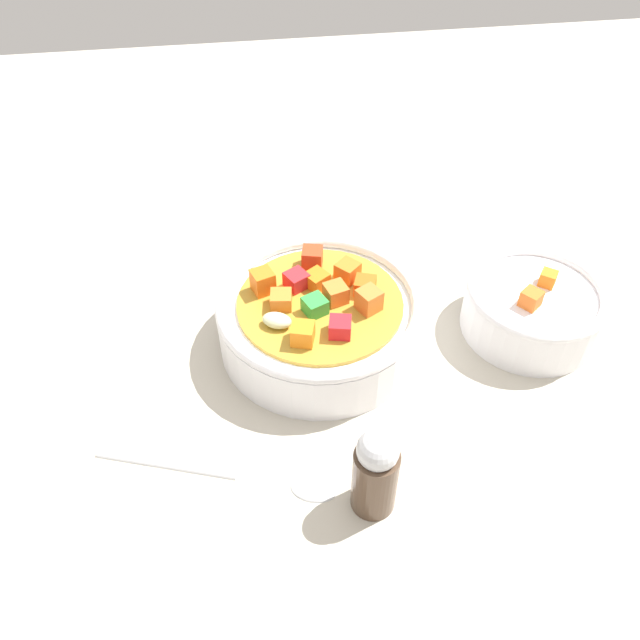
# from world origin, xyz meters

# --- Properties ---
(ground_plane) EXTENTS (1.40, 1.40, 0.02)m
(ground_plane) POSITION_xyz_m (0.00, 0.00, -0.01)
(ground_plane) COLOR #BAB2A0
(soup_bowl_main) EXTENTS (0.18, 0.18, 0.07)m
(soup_bowl_main) POSITION_xyz_m (-0.00, 0.00, 0.03)
(soup_bowl_main) COLOR white
(soup_bowl_main) RESTS_ON ground_plane
(spoon) EXTENTS (0.18, 0.08, 0.01)m
(spoon) POSITION_xyz_m (-0.07, -0.13, 0.00)
(spoon) COLOR silver
(spoon) RESTS_ON ground_plane
(side_bowl_small) EXTENTS (0.13, 0.13, 0.06)m
(side_bowl_small) POSITION_xyz_m (0.19, -0.01, 0.03)
(side_bowl_small) COLOR white
(side_bowl_small) RESTS_ON ground_plane
(pepper_shaker) EXTENTS (0.03, 0.03, 0.08)m
(pepper_shaker) POSITION_xyz_m (0.01, -0.17, 0.04)
(pepper_shaker) COLOR #4C3828
(pepper_shaker) RESTS_ON ground_plane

